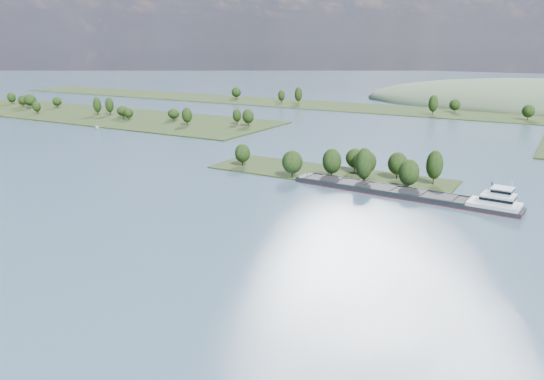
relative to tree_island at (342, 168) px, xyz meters
The scene contains 6 objects.
ground 59.08m from the tree_island, 96.70° to the right, with size 1800.00×1800.00×0.00m, color #3B5666.
tree_island is the anchor object (origin of this frame).
left_bank 249.36m from the tree_island, 160.90° to the left, with size 300.00×80.00×14.91m.
back_shoreline 221.21m from the tree_island, 89.77° to the left, with size 900.00×60.00×15.89m.
cargo_barge 36.37m from the tree_island, 22.43° to the right, with size 81.35×15.40×10.94m.
motorboat 182.07m from the tree_island, 168.48° to the left, with size 2.15×5.73×2.21m, color white.
Camera 1 is at (85.42, -13.38, 52.39)m, focal length 35.00 mm.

